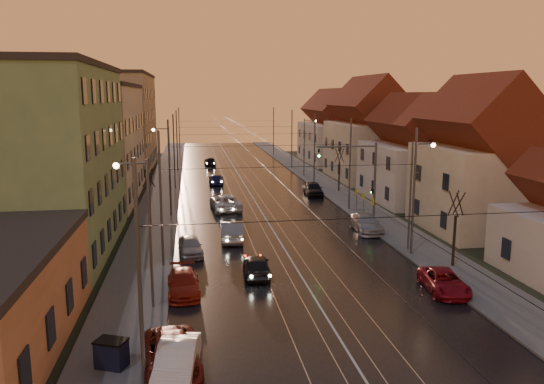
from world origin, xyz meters
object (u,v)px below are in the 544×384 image
street_lamp_2 (166,157)px  parked_left_1 (172,355)px  driving_car_0 (257,266)px  parked_left_0 (177,363)px  traffic_light_mast (364,173)px  parked_left_3 (190,246)px  parked_right_1 (366,223)px  driving_car_1 (232,231)px  driving_car_2 (225,202)px  driving_car_4 (210,161)px  parked_right_2 (313,189)px  street_lamp_0 (143,220)px  driving_car_3 (216,179)px  street_lamp_1 (415,185)px  parked_right_0 (444,282)px  dumpster (112,354)px  parked_left_2 (183,283)px  street_lamp_3 (306,142)px

street_lamp_2 → parked_left_1: (1.50, -34.59, -4.22)m
driving_car_0 → parked_left_0: 12.56m
traffic_light_mast → parked_left_3: (-14.81, -6.54, -3.93)m
street_lamp_2 → driving_car_0: (6.36, -23.70, -4.20)m
street_lamp_2 → parked_left_3: 19.16m
street_lamp_2 → parked_right_1: bearing=-40.2°
driving_car_1 → driving_car_2: size_ratio=0.84×
parked_left_0 → driving_car_4: bearing=93.6°
parked_right_2 → driving_car_1: bearing=-118.5°
parked_right_1 → parked_right_2: 16.36m
street_lamp_0 → parked_right_2: (16.02, 30.25, -4.12)m
street_lamp_2 → driving_car_3: street_lamp_2 is taller
driving_car_0 → driving_car_1: bearing=-80.6°
driving_car_1 → street_lamp_1: bearing=163.4°
driving_car_2 → parked_right_0: 26.31m
parked_right_1 → dumpster: bearing=-128.3°
parked_right_1 → parked_right_2: (-0.68, 16.35, 0.06)m
driving_car_1 → parked_left_2: bearing=75.3°
street_lamp_3 → parked_left_2: (-16.33, -42.01, -4.25)m
parked_left_1 → parked_left_3: bearing=81.3°
street_lamp_2 → parked_left_3: size_ratio=2.04×
street_lamp_3 → driving_car_4: 19.07m
parked_left_1 → parked_left_3: 16.06m
dumpster → parked_right_1: bearing=72.2°
parked_right_0 → parked_right_2: bearing=98.0°
traffic_light_mast → driving_car_2: size_ratio=1.27×
parked_left_2 → street_lamp_3: bearing=66.2°
driving_car_0 → parked_right_2: 27.69m
street_lamp_1 → traffic_light_mast: (-1.11, 8.00, -0.29)m
driving_car_0 → parked_right_0: size_ratio=0.92×
driving_car_2 → parked_left_1: bearing=77.1°
driving_car_1 → driving_car_3: (0.05, 26.67, -0.14)m
driving_car_0 → dumpster: size_ratio=3.37×
driving_car_4 → parked_right_2: (10.56, -27.31, 0.05)m
parked_left_1 → parked_right_1: bearing=47.5°
traffic_light_mast → parked_left_2: 21.06m
driving_car_2 → driving_car_4: bearing=-94.6°
parked_right_2 → parked_left_1: bearing=-108.9°
street_lamp_3 → driving_car_4: street_lamp_3 is taller
parked_left_2 → parked_left_3: (0.41, 7.47, 0.03)m
driving_car_0 → driving_car_1: (-0.87, 8.45, 0.09)m
street_lamp_1 → driving_car_1: bearing=159.5°
driving_car_1 → dumpster: driving_car_1 is taller
street_lamp_2 → driving_car_3: bearing=64.1°
street_lamp_1 → parked_left_1: bearing=-138.9°
street_lamp_1 → traffic_light_mast: street_lamp_1 is taller
street_lamp_1 → parked_left_2: 17.91m
street_lamp_0 → parked_left_1: street_lamp_0 is taller
parked_left_2 → dumpster: parked_left_2 is taller
street_lamp_0 → parked_left_0: 8.65m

